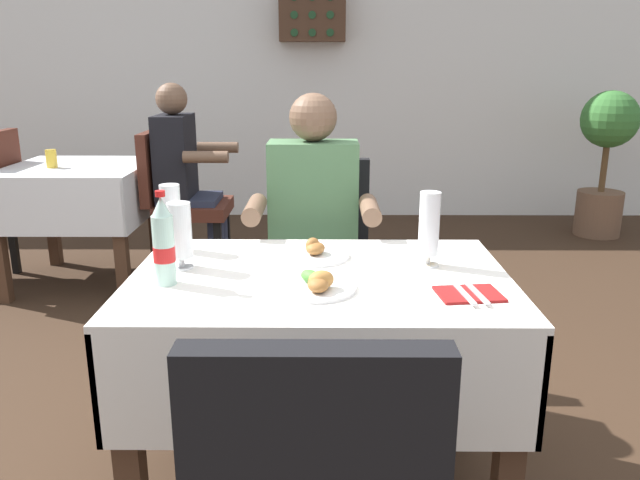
% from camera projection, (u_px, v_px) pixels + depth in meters
% --- Properties ---
extents(back_wall, '(11.00, 0.12, 3.00)m').
position_uv_depth(back_wall, '(327.00, 48.00, 5.51)').
color(back_wall, white).
rests_on(back_wall, ground).
extents(main_dining_table, '(1.13, 0.78, 0.76)m').
position_uv_depth(main_dining_table, '(320.00, 330.00, 1.92)').
color(main_dining_table, white).
rests_on(main_dining_table, ground).
extents(chair_far_diner_seat, '(0.44, 0.50, 0.97)m').
position_uv_depth(chair_far_diner_seat, '(321.00, 261.00, 2.68)').
color(chair_far_diner_seat, black).
rests_on(chair_far_diner_seat, ground).
extents(seated_diner_far, '(0.50, 0.46, 1.26)m').
position_uv_depth(seated_diner_far, '(313.00, 232.00, 2.53)').
color(seated_diner_far, '#282D42').
rests_on(seated_diner_far, ground).
extents(plate_near_camera, '(0.22, 0.22, 0.07)m').
position_uv_depth(plate_near_camera, '(317.00, 285.00, 1.73)').
color(plate_near_camera, white).
rests_on(plate_near_camera, main_dining_table).
extents(plate_far_diner, '(0.22, 0.22, 0.06)m').
position_uv_depth(plate_far_diner, '(315.00, 253.00, 2.04)').
color(plate_far_diner, white).
rests_on(plate_far_diner, main_dining_table).
extents(beer_glass_left, '(0.07, 0.07, 0.22)m').
position_uv_depth(beer_glass_left, '(171.00, 217.00, 2.09)').
color(beer_glass_left, white).
rests_on(beer_glass_left, main_dining_table).
extents(beer_glass_middle, '(0.07, 0.07, 0.23)m').
position_uv_depth(beer_glass_middle, '(429.00, 229.00, 1.93)').
color(beer_glass_middle, white).
rests_on(beer_glass_middle, main_dining_table).
extents(beer_glass_right, '(0.07, 0.07, 0.21)m').
position_uv_depth(beer_glass_right, '(180.00, 233.00, 1.91)').
color(beer_glass_right, white).
rests_on(beer_glass_right, main_dining_table).
extents(cola_bottle_primary, '(0.06, 0.06, 0.27)m').
position_uv_depth(cola_bottle_primary, '(164.00, 244.00, 1.76)').
color(cola_bottle_primary, silver).
rests_on(cola_bottle_primary, main_dining_table).
extents(napkin_cutlery_set, '(0.18, 0.19, 0.01)m').
position_uv_depth(napkin_cutlery_set, '(469.00, 294.00, 1.70)').
color(napkin_cutlery_set, maroon).
rests_on(napkin_cutlery_set, main_dining_table).
extents(background_dining_table, '(0.84, 0.85, 0.76)m').
position_uv_depth(background_dining_table, '(80.00, 196.00, 3.92)').
color(background_dining_table, white).
rests_on(background_dining_table, ground).
extents(background_chair_right, '(0.50, 0.44, 0.97)m').
position_uv_depth(background_chair_right, '(179.00, 198.00, 3.92)').
color(background_chair_right, '#4C2319').
rests_on(background_chair_right, ground).
extents(background_patron, '(0.46, 0.50, 1.26)m').
position_uv_depth(background_patron, '(185.00, 173.00, 3.88)').
color(background_patron, '#282D42').
rests_on(background_patron, ground).
extents(background_table_tumbler, '(0.06, 0.06, 0.11)m').
position_uv_depth(background_table_tumbler, '(51.00, 159.00, 3.78)').
color(background_table_tumbler, gold).
rests_on(background_table_tumbler, background_dining_table).
extents(potted_plant_corner, '(0.45, 0.45, 1.17)m').
position_uv_depth(potted_plant_corner, '(606.00, 153.00, 5.00)').
color(potted_plant_corner, brown).
rests_on(potted_plant_corner, ground).
extents(wall_bottle_rack, '(0.56, 0.21, 0.42)m').
position_uv_depth(wall_bottle_rack, '(312.00, 16.00, 5.29)').
color(wall_bottle_rack, '#472D1E').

